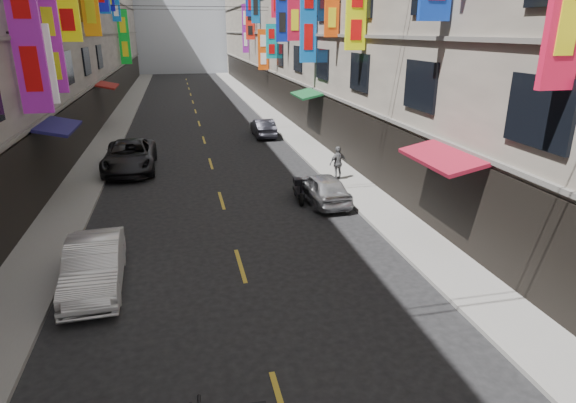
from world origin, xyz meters
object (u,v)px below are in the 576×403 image
car_left_mid (94,265)px  car_right_far (263,128)px  scooter_far_right (299,190)px  pedestrian_rfar (338,163)px  car_left_far (130,156)px  car_right_mid (322,188)px

car_left_mid → car_right_far: car_left_mid is taller
car_right_far → car_left_mid: bearing=67.3°
scooter_far_right → car_right_far: size_ratio=0.50×
scooter_far_right → car_left_mid: car_left_mid is taller
car_left_mid → pedestrian_rfar: pedestrian_rfar is taller
car_left_far → car_right_far: car_left_far is taller
pedestrian_rfar → car_left_far: bearing=-41.1°
car_left_far → pedestrian_rfar: pedestrian_rfar is taller
car_left_mid → pedestrian_rfar: size_ratio=2.57×
scooter_far_right → car_left_far: size_ratio=0.34×
scooter_far_right → car_left_far: 9.49m
car_right_far → car_left_far: bearing=40.4°
pedestrian_rfar → scooter_far_right: bearing=24.1°
car_left_mid → pedestrian_rfar: (9.51, 7.84, 0.24)m
car_left_far → car_right_far: 10.35m
car_right_far → pedestrian_rfar: (1.58, -10.80, 0.31)m
scooter_far_right → car_right_far: 12.96m
car_left_mid → car_right_far: size_ratio=1.12×
car_right_mid → car_left_far: bearing=-43.6°
car_left_mid → car_left_far: bearing=87.4°
car_right_mid → car_right_far: (-0.07, 13.35, -0.03)m
car_left_mid → car_left_far: size_ratio=0.76×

